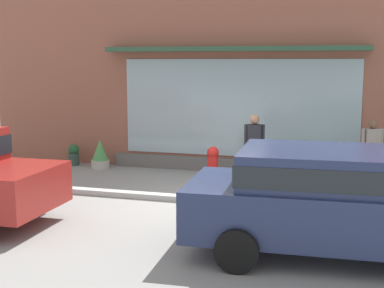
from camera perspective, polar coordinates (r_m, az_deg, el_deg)
name	(u,v)px	position (r m, az deg, el deg)	size (l,w,h in m)	color
ground_plane	(202,200)	(11.14, 1.14, -6.06)	(60.00, 60.00, 0.00)	gray
curb_strip	(200,200)	(10.94, 0.87, -6.01)	(14.00, 0.24, 0.12)	#B2B2AD
storefront	(234,72)	(13.87, 4.58, 7.71)	(14.00, 0.81, 5.28)	#935642
fire_hydrant	(213,167)	(12.12, 2.25, -2.50)	(0.42, 0.40, 0.96)	red
pedestrian_with_handbag	(255,145)	(12.22, 6.81, -0.11)	(0.64, 0.26, 1.68)	#333847
pedestrian_passerby	(372,148)	(12.75, 18.75, -0.38)	(0.48, 0.30, 1.58)	#333847
parked_car_navy	(336,197)	(8.09, 15.25, -5.50)	(4.61, 2.26, 1.60)	navy
potted_plant_low_front	(74,155)	(15.11, -12.59, -1.12)	(0.29, 0.29, 0.59)	#33473D
potted_plant_window_right	(331,165)	(13.16, 14.67, -2.15)	(0.61, 0.61, 0.80)	#4C4C51
potted_plant_window_center	(289,161)	(13.18, 10.34, -1.83)	(0.48, 0.48, 0.96)	#9E6042
potted_plant_doorstep	(100,155)	(14.55, -9.84, -1.12)	(0.49, 0.49, 0.79)	#B7B2A3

